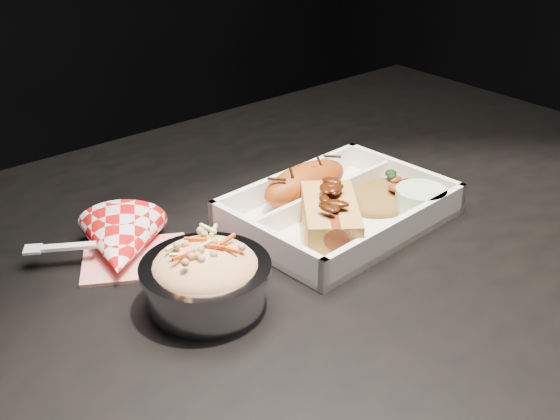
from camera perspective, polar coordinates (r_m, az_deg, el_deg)
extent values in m
cube|color=black|center=(0.81, 2.22, -2.89)|extent=(1.20, 0.80, 0.03)
cylinder|color=black|center=(1.55, 8.56, -3.08)|extent=(0.05, 0.05, 0.72)
cube|color=white|center=(0.83, 4.86, -0.69)|extent=(0.26, 0.20, 0.01)
cube|color=white|center=(0.88, 0.70, 2.09)|extent=(0.25, 0.03, 0.04)
cube|color=white|center=(0.78, 9.64, -1.88)|extent=(0.25, 0.03, 0.04)
cube|color=white|center=(0.75, -1.26, -2.75)|extent=(0.02, 0.18, 0.04)
cube|color=white|center=(0.91, 9.96, 2.67)|extent=(0.02, 0.18, 0.04)
cube|color=white|center=(0.84, 3.62, 0.68)|extent=(0.23, 0.02, 0.03)
ellipsoid|color=#A04310|center=(0.85, 2.07, 2.22)|extent=(0.13, 0.06, 0.05)
cube|color=gold|center=(0.78, 5.35, -0.78)|extent=(0.09, 0.11, 0.04)
cube|color=gold|center=(0.77, 2.86, -0.82)|extent=(0.09, 0.11, 0.04)
cylinder|color=brown|center=(0.77, 4.13, -0.21)|extent=(0.09, 0.11, 0.03)
ellipsoid|color=olive|center=(0.86, 8.28, 1.69)|extent=(0.11, 0.09, 0.03)
cylinder|color=#BAD7A3|center=(0.84, 11.34, 0.75)|extent=(0.06, 0.06, 0.03)
cylinder|color=silver|center=(0.68, -6.00, -6.20)|extent=(0.11, 0.11, 0.04)
cylinder|color=silver|center=(0.67, -6.09, -4.64)|extent=(0.13, 0.13, 0.01)
ellipsoid|color=beige|center=(0.67, -6.09, -4.64)|extent=(0.10, 0.10, 0.04)
cube|color=red|center=(0.77, -11.71, -3.90)|extent=(0.14, 0.13, 0.00)
cone|color=red|center=(0.77, -12.83, -2.83)|extent=(0.14, 0.15, 0.10)
cube|color=white|center=(0.77, -16.92, -2.88)|extent=(0.06, 0.04, 0.00)
cube|color=white|center=(0.78, -19.46, -3.04)|extent=(0.02, 0.02, 0.00)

